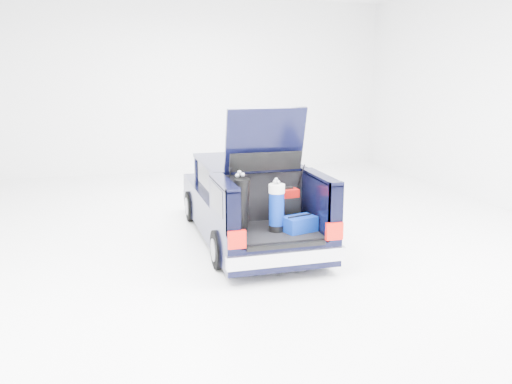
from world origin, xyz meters
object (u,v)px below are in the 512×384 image
object	(u,v)px
black_golf_bag	(240,205)
blue_duffel	(300,224)
red_suitcase	(286,207)
blue_golf_bag	(277,207)
car	(247,202)

from	to	relation	value
black_golf_bag	blue_duffel	bearing A→B (deg)	-34.59
red_suitcase	blue_golf_bag	xyz separation A→B (m)	(-0.25, -0.29, 0.09)
blue_golf_bag	blue_duffel	xyz separation A→B (m)	(0.34, -0.11, -0.26)
black_golf_bag	blue_duffel	world-z (taller)	black_golf_bag
car	red_suitcase	size ratio (longest dim) A/B	7.57
car	red_suitcase	distance (m)	1.40
car	red_suitcase	xyz separation A→B (m)	(0.29, -1.35, 0.22)
black_golf_bag	car	bearing A→B (deg)	52.15
blue_duffel	black_golf_bag	bearing A→B (deg)	149.20
red_suitcase	blue_duffel	world-z (taller)	red_suitcase
car	blue_golf_bag	size ratio (longest dim) A/B	5.56
red_suitcase	car	bearing A→B (deg)	95.35
car	black_golf_bag	world-z (taller)	car
car	blue_golf_bag	bearing A→B (deg)	-88.57
car	blue_duffel	bearing A→B (deg)	-77.78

